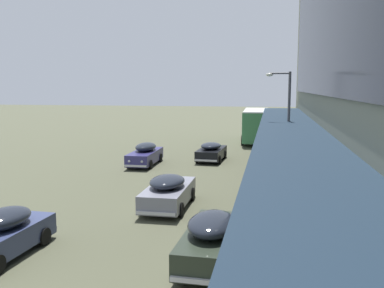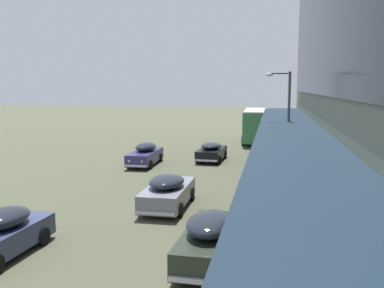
# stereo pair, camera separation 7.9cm
# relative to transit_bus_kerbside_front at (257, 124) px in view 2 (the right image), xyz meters

# --- Properties ---
(transit_bus_kerbside_front) EXTENTS (2.99, 9.19, 3.39)m
(transit_bus_kerbside_front) POSITION_rel_transit_bus_kerbside_front_xyz_m (0.00, 0.00, 0.00)
(transit_bus_kerbside_front) COLOR #428F55
(transit_bus_kerbside_front) RESTS_ON ground
(sedan_second_near) EXTENTS (2.06, 4.88, 1.68)m
(sedan_second_near) POSITION_rel_transit_bus_kerbside_front_xyz_m (-0.29, -31.65, -1.12)
(sedan_second_near) COLOR #2A3327
(sedan_second_near) RESTS_ON ground
(sedan_far_back) EXTENTS (2.00, 4.49, 1.61)m
(sedan_far_back) POSITION_rel_transit_bus_kerbside_front_xyz_m (-7.47, -32.49, -1.16)
(sedan_far_back) COLOR navy
(sedan_far_back) RESTS_ON ground
(sedan_oncoming_rear) EXTENTS (2.08, 4.54, 1.46)m
(sedan_oncoming_rear) POSITION_rel_transit_bus_kerbside_front_xyz_m (-3.04, -12.25, -1.21)
(sedan_oncoming_rear) COLOR black
(sedan_oncoming_rear) RESTS_ON ground
(sedan_lead_mid) EXTENTS (1.84, 5.03, 1.64)m
(sedan_lead_mid) POSITION_rel_transit_bus_kerbside_front_xyz_m (-7.64, -14.89, -1.14)
(sedan_lead_mid) COLOR navy
(sedan_lead_mid) RESTS_ON ground
(sedan_trailing_near) EXTENTS (1.98, 4.83, 1.59)m
(sedan_trailing_near) POSITION_rel_transit_bus_kerbside_front_xyz_m (-3.29, -25.61, -1.16)
(sedan_trailing_near) COLOR gray
(sedan_trailing_near) RESTS_ON ground
(street_lamp) EXTENTS (1.50, 0.28, 6.51)m
(street_lamp) POSITION_rel_transit_bus_kerbside_front_xyz_m (2.36, -18.74, 2.02)
(street_lamp) COLOR #4C4C51
(street_lamp) RESTS_ON sidewalk_kerb
(fire_hydrant) EXTENTS (0.20, 0.40, 0.70)m
(fire_hydrant) POSITION_rel_transit_bus_kerbside_front_xyz_m (2.55, -23.52, -1.45)
(fire_hydrant) COLOR red
(fire_hydrant) RESTS_ON sidewalk_kerb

